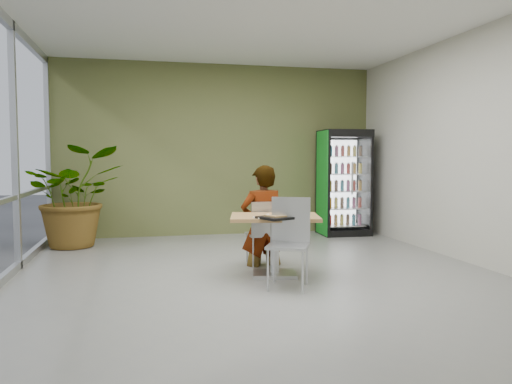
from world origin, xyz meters
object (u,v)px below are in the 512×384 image
seated_woman (263,227)px  beverage_fridge (344,183)px  chair_far (264,228)px  potted_plant (75,196)px  chair_near (289,235)px  cafeteria_tray (281,217)px  soda_cup (297,209)px  dining_table (275,233)px

seated_woman → beverage_fridge: (2.14, 2.30, 0.46)m
chair_far → potted_plant: bearing=-41.2°
chair_near → cafeteria_tray: chair_near is taller
soda_cup → beverage_fridge: bearing=57.6°
chair_far → soda_cup: size_ratio=5.21×
chair_far → beverage_fridge: beverage_fridge is taller
seated_woman → beverage_fridge: bearing=-135.7°
dining_table → potted_plant: size_ratio=0.73×
chair_near → cafeteria_tray: 0.27m
cafeteria_tray → beverage_fridge: 3.88m
chair_near → seated_woman: bearing=117.5°
cafeteria_tray → beverage_fridge: size_ratio=0.25×
chair_near → potted_plant: size_ratio=0.61×
dining_table → potted_plant: 3.78m
seated_woman → beverage_fridge: beverage_fridge is taller
dining_table → cafeteria_tray: (-0.01, -0.31, 0.23)m
dining_table → seated_woman: 0.62m
seated_woman → cafeteria_tray: size_ratio=3.39×
dining_table → chair_near: (0.04, -0.50, 0.05)m
cafeteria_tray → potted_plant: (-2.65, 2.98, 0.06)m
chair_far → potted_plant: size_ratio=0.53×
chair_far → chair_near: 1.08m
dining_table → chair_far: 0.57m
chair_near → cafeteria_tray: (-0.05, 0.20, 0.18)m
chair_far → seated_woman: seated_woman is taller
chair_far → chair_near: chair_near is taller
soda_cup → cafeteria_tray: soda_cup is taller
soda_cup → beverage_fridge: (1.86, 2.93, 0.16)m
cafeteria_tray → chair_far: bearing=89.3°
chair_far → chair_near: bearing=89.3°
seated_woman → soda_cup: seated_woman is taller
chair_far → cafeteria_tray: chair_far is taller
chair_far → potted_plant: (-2.66, 2.10, 0.31)m
dining_table → seated_woman: seated_woman is taller
chair_near → cafeteria_tray: bearing=129.2°
cafeteria_tray → potted_plant: bearing=131.6°
chair_far → soda_cup: soda_cup is taller
soda_cup → dining_table: bearing=176.2°
beverage_fridge → chair_far: bearing=-130.0°
chair_far → beverage_fridge: 3.20m
chair_near → soda_cup: size_ratio=5.97×
chair_far → beverage_fridge: size_ratio=0.44×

